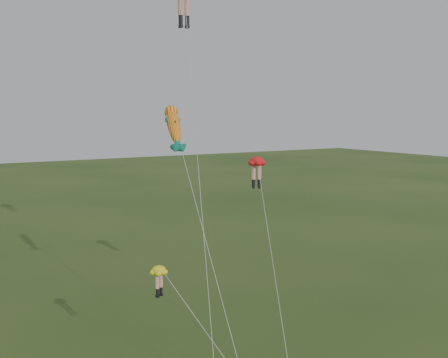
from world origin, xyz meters
TOP-DOWN VIEW (x-y plane):
  - legs_kite_red_mid at (5.29, 7.97)m, footprint 5.42×11.12m
  - legs_kite_yellow at (-4.49, 2.59)m, footprint 4.42×5.77m
  - fish_kite at (-1.63, 7.04)m, footprint 1.63×8.79m

SIDE VIEW (x-z plane):
  - legs_kite_yellow at x=-4.49m, z-range 3.03..10.41m
  - legs_kite_red_mid at x=5.29m, z-range 5.48..17.89m
  - fish_kite at x=-1.63m, z-range 6.58..22.83m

